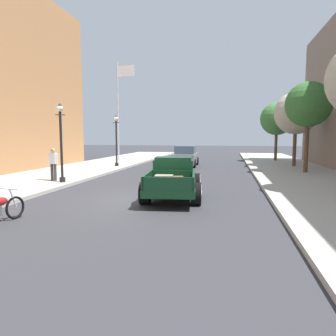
% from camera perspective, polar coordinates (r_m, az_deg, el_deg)
% --- Properties ---
extents(ground_plane, '(140.00, 140.00, 0.00)m').
position_cam_1_polar(ground_plane, '(11.76, -3.61, -5.87)').
color(ground_plane, '#333338').
extents(hotrod_truck_dark_green, '(2.53, 5.06, 1.58)m').
position_cam_1_polar(hotrod_truck_dark_green, '(12.28, 1.02, -1.78)').
color(hotrod_truck_dark_green, black).
rests_on(hotrod_truck_dark_green, ground).
extents(car_background_grey, '(1.92, 4.33, 1.65)m').
position_cam_1_polar(car_background_grey, '(24.73, 3.30, 2.12)').
color(car_background_grey, slate).
rests_on(car_background_grey, ground).
extents(pedestrian_sidewalk_left, '(0.53, 0.22, 1.65)m').
position_cam_1_polar(pedestrian_sidewalk_left, '(16.54, -20.66, 0.98)').
color(pedestrian_sidewalk_left, '#333338').
rests_on(pedestrian_sidewalk_left, sidewalk_left).
extents(street_lamp_near, '(0.50, 0.32, 3.85)m').
position_cam_1_polar(street_lamp_near, '(15.83, -19.38, 5.54)').
color(street_lamp_near, black).
rests_on(street_lamp_near, sidewalk_left).
extents(street_lamp_far, '(0.50, 0.32, 3.85)m').
position_cam_1_polar(street_lamp_far, '(23.54, -9.64, 5.80)').
color(street_lamp_far, black).
rests_on(street_lamp_far, sidewalk_left).
extents(flagpole, '(1.74, 0.16, 9.16)m').
position_cam_1_polar(flagpole, '(29.88, -8.95, 12.32)').
color(flagpole, '#B2B2B7').
rests_on(flagpole, sidewalk_left).
extents(street_tree_second, '(2.78, 2.78, 5.61)m').
position_cam_1_polar(street_tree_second, '(21.06, 24.75, 10.69)').
color(street_tree_second, brown).
rests_on(street_tree_second, sidewalk_right).
extents(street_tree_third, '(3.18, 3.18, 5.59)m').
position_cam_1_polar(street_tree_third, '(25.11, 22.80, 9.42)').
color(street_tree_third, brown).
rests_on(street_tree_third, sidewalk_right).
extents(street_tree_farthest, '(3.05, 3.05, 5.42)m').
position_cam_1_polar(street_tree_farthest, '(30.67, 19.67, 8.63)').
color(street_tree_farthest, brown).
rests_on(street_tree_farthest, sidewalk_right).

